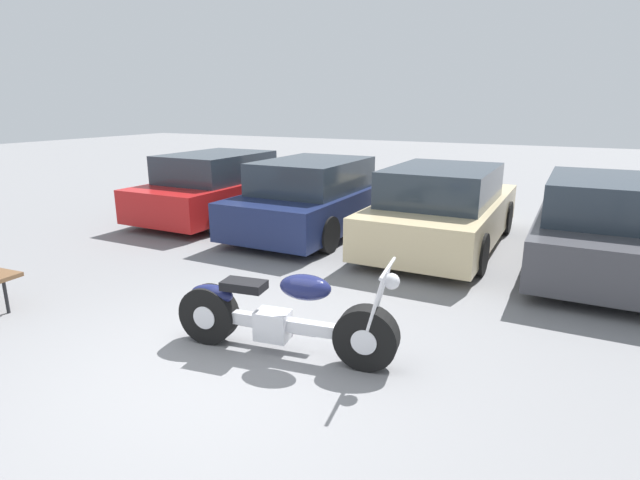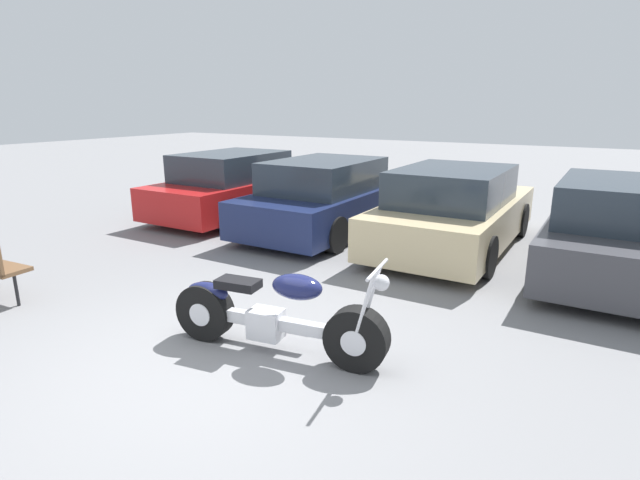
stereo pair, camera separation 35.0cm
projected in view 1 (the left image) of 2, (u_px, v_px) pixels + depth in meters
ground_plane at (219, 371)px, 4.73m from camera, size 60.00×60.00×0.00m
motorcycle at (280, 317)px, 4.98m from camera, size 2.32×0.73×1.04m
parked_car_red at (223, 187)px, 11.12m from camera, size 1.96×4.46×1.42m
parked_car_navy at (317, 197)px, 9.84m from camera, size 1.96×4.46×1.42m
parked_car_champagne at (443, 209)px, 8.75m from camera, size 1.96×4.46×1.42m
parked_car_dark_grey at (605, 226)px, 7.52m from camera, size 1.96×4.46×1.42m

